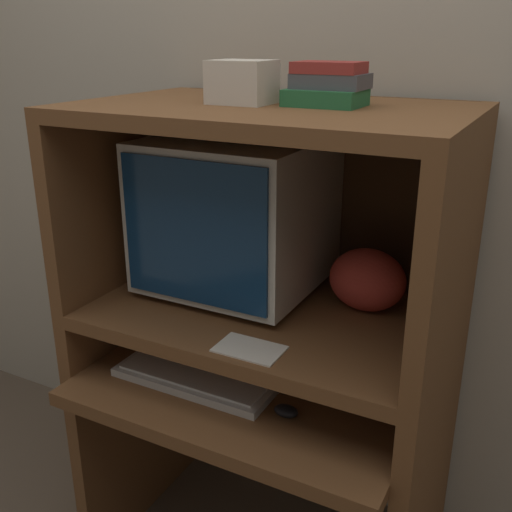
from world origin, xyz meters
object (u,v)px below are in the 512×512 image
Objects in this scene: crt_monitor at (237,213)px; book_stack at (328,86)px; keyboard at (193,379)px; storage_box at (242,82)px; snack_bag at (367,280)px; mouse at (286,411)px.

book_stack is at bearing -7.76° from crt_monitor.
crt_monitor is at bearing 172.24° from book_stack.
storage_box is at bearing 71.06° from keyboard.
keyboard is 2.47× the size of book_stack.
snack_bag is 0.48m from book_stack.
keyboard is 7.22× the size of mouse.
keyboard is at bearing -142.56° from snack_bag.
mouse is at bearing -3.13° from keyboard.
storage_box is (-0.21, 0.18, 0.71)m from mouse.
storage_box reaches higher than crt_monitor.
book_stack is (0.25, 0.21, 0.70)m from keyboard.
mouse is at bearing -43.72° from crt_monitor.
mouse is at bearing -107.05° from snack_bag.
snack_bag reaches higher than keyboard.
storage_box is at bearing -160.45° from snack_bag.
keyboard is 0.26m from mouse.
storage_box is (0.06, -0.08, 0.34)m from crt_monitor.
keyboard and mouse have the same top height.
mouse is at bearing -85.90° from book_stack.
storage_box reaches higher than mouse.
storage_box reaches higher than book_stack.
mouse is (0.27, -0.26, -0.37)m from crt_monitor.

